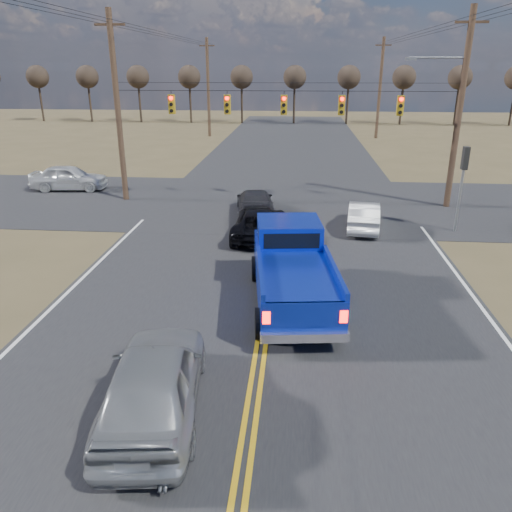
# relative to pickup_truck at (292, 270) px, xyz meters

# --- Properties ---
(ground) EXTENTS (160.00, 160.00, 0.00)m
(ground) POSITION_rel_pickup_truck_xyz_m (-0.78, -5.38, -1.14)
(ground) COLOR brown
(ground) RESTS_ON ground
(road_main) EXTENTS (14.00, 120.00, 0.02)m
(road_main) POSITION_rel_pickup_truck_xyz_m (-0.78, 4.62, -1.14)
(road_main) COLOR #28282B
(road_main) RESTS_ON ground
(road_cross) EXTENTS (120.00, 12.00, 0.02)m
(road_cross) POSITION_rel_pickup_truck_xyz_m (-0.78, 12.62, -1.14)
(road_cross) COLOR #28282B
(road_cross) RESTS_ON ground
(signal_gantry) EXTENTS (19.60, 4.83, 10.00)m
(signal_gantry) POSITION_rel_pickup_truck_xyz_m (-0.27, 12.41, 3.92)
(signal_gantry) COLOR #473323
(signal_gantry) RESTS_ON ground
(utility_poles) EXTENTS (19.60, 58.32, 10.00)m
(utility_poles) POSITION_rel_pickup_truck_xyz_m (-0.78, 11.62, 4.09)
(utility_poles) COLOR #473323
(utility_poles) RESTS_ON ground
(treeline) EXTENTS (87.00, 117.80, 7.40)m
(treeline) POSITION_rel_pickup_truck_xyz_m (-0.78, 21.58, 4.56)
(treeline) COLOR #33261C
(treeline) RESTS_ON ground
(pickup_truck) EXTENTS (3.07, 6.48, 2.35)m
(pickup_truck) POSITION_rel_pickup_truck_xyz_m (0.00, 0.00, 0.00)
(pickup_truck) COLOR black
(pickup_truck) RESTS_ON ground
(silver_suv) EXTENTS (2.54, 5.13, 1.68)m
(silver_suv) POSITION_rel_pickup_truck_xyz_m (-2.87, -5.83, -0.30)
(silver_suv) COLOR #929599
(silver_suv) RESTS_ON ground
(black_suv) EXTENTS (2.23, 4.71, 1.30)m
(black_suv) POSITION_rel_pickup_truck_xyz_m (-1.58, 6.55, -0.49)
(black_suv) COLOR black
(black_suv) RESTS_ON ground
(white_car_queue) EXTENTS (1.83, 4.11, 1.31)m
(white_car_queue) POSITION_rel_pickup_truck_xyz_m (3.20, 8.17, -0.48)
(white_car_queue) COLOR silver
(white_car_queue) RESTS_ON ground
(dgrey_car_queue) EXTENTS (2.41, 4.73, 1.32)m
(dgrey_car_queue) POSITION_rel_pickup_truck_xyz_m (-2.09, 10.12, -0.48)
(dgrey_car_queue) COLOR #2D2D32
(dgrey_car_queue) RESTS_ON ground
(cross_car_west) EXTENTS (2.28, 4.72, 1.55)m
(cross_car_west) POSITION_rel_pickup_truck_xyz_m (-14.03, 14.65, -0.36)
(cross_car_west) COLOR silver
(cross_car_west) RESTS_ON ground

